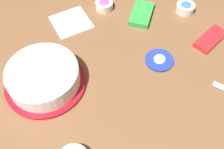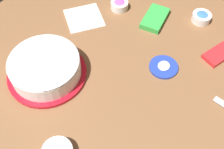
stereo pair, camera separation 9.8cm
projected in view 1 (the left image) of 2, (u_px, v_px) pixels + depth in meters
ground_plane at (147, 78)px, 1.01m from camera, size 1.54×1.54×0.00m
frosted_cake at (43, 77)px, 0.96m from camera, size 0.29×0.29×0.09m
frosting_tub_lid at (159, 60)px, 1.05m from camera, size 0.11×0.11×0.02m
sprinkle_bowl_rainbow at (104, 5)px, 1.22m from camera, size 0.08×0.08×0.04m
sprinkle_bowl_blue at (186, 7)px, 1.21m from camera, size 0.08×0.08×0.04m
candy_box_lower at (211, 39)px, 1.11m from camera, size 0.17×0.11×0.02m
candy_box_upper at (141, 14)px, 1.19m from camera, size 0.16×0.11×0.02m
paper_napkin at (71, 22)px, 1.18m from camera, size 0.21×0.21×0.01m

